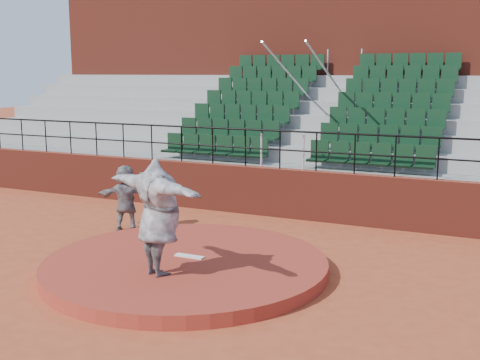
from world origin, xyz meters
name	(u,v)px	position (x,y,z in m)	size (l,w,h in m)	color
ground	(186,271)	(0.00, 0.00, 0.00)	(90.00, 90.00, 0.00)	#AC4727
pitchers_mound	(186,265)	(0.00, 0.00, 0.12)	(5.50, 5.50, 0.25)	#9F3423
pitching_rubber	(189,256)	(0.00, 0.15, 0.27)	(0.60, 0.15, 0.03)	white
boundary_wall	(279,193)	(0.00, 5.00, 0.65)	(24.00, 0.30, 1.30)	maroon
wall_railing	(280,141)	(0.00, 5.00, 2.03)	(24.04, 0.05, 1.03)	black
seating_deck	(321,148)	(0.00, 8.65, 1.44)	(24.00, 5.97, 4.63)	gray
press_box_facade	(355,79)	(0.00, 12.60, 3.55)	(24.00, 3.00, 7.10)	maroon
pitcher	(158,217)	(0.02, -0.96, 1.30)	(2.58, 0.70, 2.10)	black
fielder	(126,198)	(-2.89, 2.13, 0.81)	(1.50, 0.48, 1.61)	black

